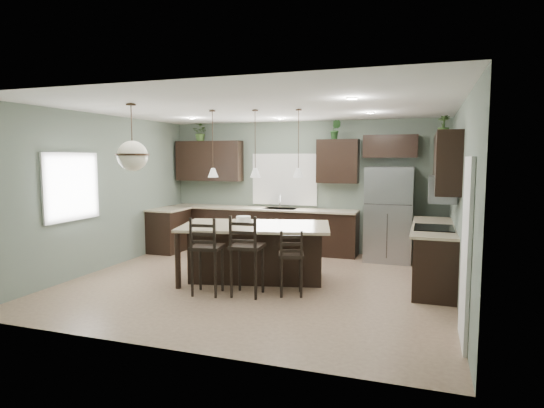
{
  "coord_description": "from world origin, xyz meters",
  "views": [
    {
      "loc": [
        2.54,
        -6.79,
        2.03
      ],
      "look_at": [
        0.1,
        0.4,
        1.25
      ],
      "focal_mm": 30.0,
      "sensor_mm": 36.0,
      "label": 1
    }
  ],
  "objects_px": {
    "kitchen_island": "(256,252)",
    "plant_back_left": "(201,133)",
    "serving_dish": "(243,220)",
    "bar_stool_left": "(207,256)",
    "bar_stool_center": "(247,255)",
    "refrigerator": "(389,214)",
    "bar_stool_right": "(291,262)"
  },
  "relations": [
    {
      "from": "bar_stool_right",
      "to": "plant_back_left",
      "type": "height_order",
      "value": "plant_back_left"
    },
    {
      "from": "serving_dish",
      "to": "bar_stool_left",
      "type": "relative_size",
      "value": 0.21
    },
    {
      "from": "refrigerator",
      "to": "bar_stool_left",
      "type": "bearing_deg",
      "value": -126.97
    },
    {
      "from": "bar_stool_left",
      "to": "bar_stool_center",
      "type": "height_order",
      "value": "bar_stool_center"
    },
    {
      "from": "refrigerator",
      "to": "bar_stool_left",
      "type": "relative_size",
      "value": 1.59
    },
    {
      "from": "kitchen_island",
      "to": "serving_dish",
      "type": "distance_m",
      "value": 0.57
    },
    {
      "from": "bar_stool_left",
      "to": "plant_back_left",
      "type": "xyz_separation_m",
      "value": [
        -1.85,
        3.39,
        2.01
      ]
    },
    {
      "from": "kitchen_island",
      "to": "bar_stool_left",
      "type": "relative_size",
      "value": 2.06
    },
    {
      "from": "plant_back_left",
      "to": "bar_stool_right",
      "type": "bearing_deg",
      "value": -45.06
    },
    {
      "from": "refrigerator",
      "to": "bar_stool_center",
      "type": "height_order",
      "value": "refrigerator"
    },
    {
      "from": "refrigerator",
      "to": "plant_back_left",
      "type": "distance_m",
      "value": 4.54
    },
    {
      "from": "refrigerator",
      "to": "bar_stool_right",
      "type": "relative_size",
      "value": 1.87
    },
    {
      "from": "bar_stool_right",
      "to": "kitchen_island",
      "type": "bearing_deg",
      "value": 124.0
    },
    {
      "from": "kitchen_island",
      "to": "bar_stool_left",
      "type": "height_order",
      "value": "bar_stool_left"
    },
    {
      "from": "kitchen_island",
      "to": "bar_stool_center",
      "type": "bearing_deg",
      "value": -90.46
    },
    {
      "from": "bar_stool_left",
      "to": "kitchen_island",
      "type": "bearing_deg",
      "value": 59.81
    },
    {
      "from": "kitchen_island",
      "to": "bar_stool_left",
      "type": "xyz_separation_m",
      "value": [
        -0.39,
        -0.98,
        0.12
      ]
    },
    {
      "from": "refrigerator",
      "to": "serving_dish",
      "type": "height_order",
      "value": "refrigerator"
    },
    {
      "from": "kitchen_island",
      "to": "bar_stool_center",
      "type": "xyz_separation_m",
      "value": [
        0.19,
        -0.85,
        0.14
      ]
    },
    {
      "from": "bar_stool_center",
      "to": "plant_back_left",
      "type": "relative_size",
      "value": 3.13
    },
    {
      "from": "kitchen_island",
      "to": "plant_back_left",
      "type": "height_order",
      "value": "plant_back_left"
    },
    {
      "from": "refrigerator",
      "to": "bar_stool_center",
      "type": "bearing_deg",
      "value": -120.58
    },
    {
      "from": "kitchen_island",
      "to": "bar_stool_left",
      "type": "bearing_deg",
      "value": -125.18
    },
    {
      "from": "bar_stool_right",
      "to": "serving_dish",
      "type": "bearing_deg",
      "value": 131.81
    },
    {
      "from": "bar_stool_center",
      "to": "refrigerator",
      "type": "bearing_deg",
      "value": 55.7
    },
    {
      "from": "serving_dish",
      "to": "plant_back_left",
      "type": "relative_size",
      "value": 0.62
    },
    {
      "from": "bar_stool_right",
      "to": "plant_back_left",
      "type": "relative_size",
      "value": 2.57
    },
    {
      "from": "refrigerator",
      "to": "bar_stool_right",
      "type": "height_order",
      "value": "refrigerator"
    },
    {
      "from": "kitchen_island",
      "to": "bar_stool_right",
      "type": "relative_size",
      "value": 2.43
    },
    {
      "from": "refrigerator",
      "to": "bar_stool_right",
      "type": "xyz_separation_m",
      "value": [
        -1.18,
        -2.8,
        -0.43
      ]
    },
    {
      "from": "plant_back_left",
      "to": "kitchen_island",
      "type": "bearing_deg",
      "value": -47.17
    },
    {
      "from": "bar_stool_right",
      "to": "plant_back_left",
      "type": "distance_m",
      "value": 4.78
    }
  ]
}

